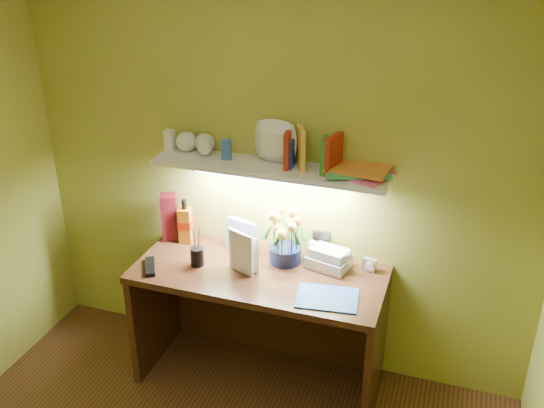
{
  "coord_description": "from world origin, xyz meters",
  "views": [
    {
      "loc": [
        0.98,
        -1.49,
        2.53
      ],
      "look_at": [
        0.03,
        1.35,
        1.1
      ],
      "focal_mm": 40.0,
      "sensor_mm": 36.0,
      "label": 1
    }
  ],
  "objects_px": {
    "desk": "(259,327)",
    "flower_bouquet": "(285,236)",
    "telephone": "(329,256)",
    "whisky_bottle": "(185,221)",
    "desk_clock": "(370,265)"
  },
  "relations": [
    {
      "from": "desk",
      "to": "flower_bouquet",
      "type": "relative_size",
      "value": 4.32
    },
    {
      "from": "desk",
      "to": "telephone",
      "type": "height_order",
      "value": "telephone"
    },
    {
      "from": "flower_bouquet",
      "to": "whisky_bottle",
      "type": "xyz_separation_m",
      "value": [
        -0.64,
        0.03,
        -0.02
      ]
    },
    {
      "from": "desk",
      "to": "flower_bouquet",
      "type": "height_order",
      "value": "flower_bouquet"
    },
    {
      "from": "desk_clock",
      "to": "whisky_bottle",
      "type": "xyz_separation_m",
      "value": [
        -1.11,
        -0.02,
        0.1
      ]
    },
    {
      "from": "desk",
      "to": "flower_bouquet",
      "type": "distance_m",
      "value": 0.57
    },
    {
      "from": "telephone",
      "to": "whisky_bottle",
      "type": "xyz_separation_m",
      "value": [
        -0.89,
        0.01,
        0.07
      ]
    },
    {
      "from": "desk",
      "to": "whisky_bottle",
      "type": "xyz_separation_m",
      "value": [
        -0.53,
        0.19,
        0.51
      ]
    },
    {
      "from": "telephone",
      "to": "desk_clock",
      "type": "height_order",
      "value": "telephone"
    },
    {
      "from": "whisky_bottle",
      "to": "desk",
      "type": "bearing_deg",
      "value": -19.63
    },
    {
      "from": "flower_bouquet",
      "to": "desk_clock",
      "type": "distance_m",
      "value": 0.49
    },
    {
      "from": "telephone",
      "to": "desk_clock",
      "type": "xyz_separation_m",
      "value": [
        0.22,
        0.03,
        -0.03
      ]
    },
    {
      "from": "flower_bouquet",
      "to": "whisky_bottle",
      "type": "bearing_deg",
      "value": 177.0
    },
    {
      "from": "flower_bouquet",
      "to": "whisky_bottle",
      "type": "height_order",
      "value": "flower_bouquet"
    },
    {
      "from": "desk",
      "to": "desk_clock",
      "type": "distance_m",
      "value": 0.74
    }
  ]
}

